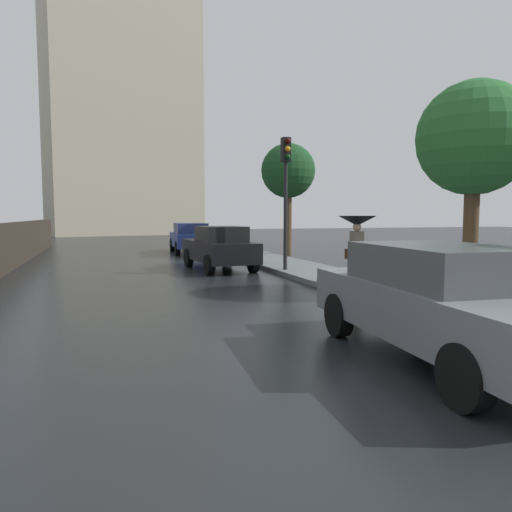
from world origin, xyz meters
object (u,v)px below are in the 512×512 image
object	(u,v)px
car_blue_far_ahead	(190,237)
street_tree_far	(288,172)
pedestrian_with_umbrella_near	(357,231)
street_tree_mid	(474,140)
traffic_light	(286,178)
car_black_behind_camera	(219,248)
car_grey_near_kerb	(443,300)

from	to	relation	value
car_blue_far_ahead	street_tree_far	distance (m)	6.00
pedestrian_with_umbrella_near	street_tree_far	xyz separation A→B (m)	(2.15, 9.92, 2.32)
car_blue_far_ahead	street_tree_mid	world-z (taller)	street_tree_mid
traffic_light	street_tree_far	bearing A→B (deg)	67.62
car_blue_far_ahead	street_tree_far	world-z (taller)	street_tree_far
car_black_behind_camera	pedestrian_with_umbrella_near	distance (m)	6.13
pedestrian_with_umbrella_near	car_black_behind_camera	bearing A→B (deg)	-86.35
pedestrian_with_umbrella_near	street_tree_far	distance (m)	10.41
car_blue_far_ahead	street_tree_far	size ratio (longest dim) A/B	0.84
pedestrian_with_umbrella_near	traffic_light	world-z (taller)	traffic_light
pedestrian_with_umbrella_near	street_tree_mid	xyz separation A→B (m)	(2.41, -1.12, 2.14)
street_tree_mid	car_black_behind_camera	bearing A→B (deg)	123.14
car_grey_near_kerb	car_black_behind_camera	size ratio (longest dim) A/B	1.11
car_grey_near_kerb	pedestrian_with_umbrella_near	bearing A→B (deg)	75.62
car_blue_far_ahead	pedestrian_with_umbrella_near	bearing A→B (deg)	-79.73
pedestrian_with_umbrella_near	street_tree_mid	bearing A→B (deg)	138.97
traffic_light	street_tree_far	size ratio (longest dim) A/B	0.82
pedestrian_with_umbrella_near	street_tree_mid	world-z (taller)	street_tree_mid
pedestrian_with_umbrella_near	street_tree_mid	size ratio (longest dim) A/B	0.35
car_blue_far_ahead	traffic_light	bearing A→B (deg)	-78.70
car_black_behind_camera	traffic_light	bearing A→B (deg)	-50.44
traffic_light	street_tree_mid	bearing A→B (deg)	-61.49
car_black_behind_camera	street_tree_mid	size ratio (longest dim) A/B	0.83
car_black_behind_camera	traffic_light	xyz separation A→B (m)	(1.73, -1.81, 2.28)
car_grey_near_kerb	street_tree_mid	size ratio (longest dim) A/B	0.92
car_blue_far_ahead	traffic_light	world-z (taller)	traffic_light
pedestrian_with_umbrella_near	car_grey_near_kerb	bearing A→B (deg)	55.54
car_blue_far_ahead	car_black_behind_camera	xyz separation A→B (m)	(-0.36, -7.65, -0.02)
car_grey_near_kerb	street_tree_far	bearing A→B (deg)	79.56
street_tree_mid	car_grey_near_kerb	bearing A→B (deg)	-134.93
car_blue_far_ahead	street_tree_mid	xyz separation A→B (m)	(4.11, -14.49, 2.86)
car_blue_far_ahead	car_black_behind_camera	bearing A→B (deg)	-89.65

